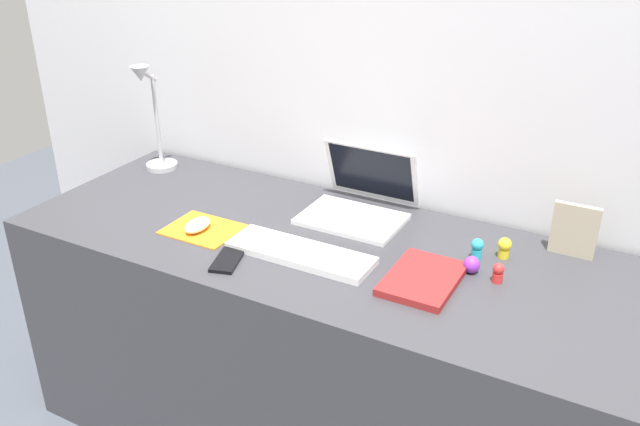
% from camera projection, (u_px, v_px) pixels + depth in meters
% --- Properties ---
extents(back_wall, '(2.97, 0.05, 1.41)m').
position_uv_depth(back_wall, '(371.00, 202.00, 2.22)').
color(back_wall, silver).
rests_on(back_wall, ground_plane).
extents(desk, '(1.77, 0.69, 0.74)m').
position_uv_depth(desk, '(316.00, 346.00, 2.07)').
color(desk, '#38383D').
rests_on(desk, ground_plane).
extents(laptop, '(0.30, 0.28, 0.20)m').
position_uv_depth(laptop, '(361.00, 198.00, 2.04)').
color(laptop, white).
rests_on(laptop, desk).
extents(keyboard, '(0.41, 0.13, 0.02)m').
position_uv_depth(keyboard, '(300.00, 253.00, 1.82)').
color(keyboard, white).
rests_on(keyboard, desk).
extents(mousepad, '(0.21, 0.17, 0.00)m').
position_uv_depth(mousepad, '(203.00, 229.00, 1.96)').
color(mousepad, orange).
rests_on(mousepad, desk).
extents(mouse, '(0.06, 0.10, 0.03)m').
position_uv_depth(mouse, '(197.00, 225.00, 1.95)').
color(mouse, white).
rests_on(mouse, mousepad).
extents(cell_phone, '(0.10, 0.14, 0.01)m').
position_uv_depth(cell_phone, '(228.00, 260.00, 1.79)').
color(cell_phone, black).
rests_on(cell_phone, desk).
extents(desk_lamp, '(0.11, 0.14, 0.38)m').
position_uv_depth(desk_lamp, '(152.00, 121.00, 2.30)').
color(desk_lamp, '#B7B7BC').
rests_on(desk_lamp, desk).
extents(notebook_pad, '(0.17, 0.24, 0.02)m').
position_uv_depth(notebook_pad, '(423.00, 279.00, 1.70)').
color(notebook_pad, maroon).
rests_on(notebook_pad, desk).
extents(picture_frame, '(0.12, 0.02, 0.15)m').
position_uv_depth(picture_frame, '(574.00, 230.00, 1.80)').
color(picture_frame, '#B2A58C').
rests_on(picture_frame, desk).
extents(toy_figurine_purple, '(0.04, 0.04, 0.05)m').
position_uv_depth(toy_figurine_purple, '(472.00, 265.00, 1.74)').
color(toy_figurine_purple, purple).
rests_on(toy_figurine_purple, desk).
extents(toy_figurine_cyan, '(0.03, 0.03, 0.06)m').
position_uv_depth(toy_figurine_cyan, '(477.00, 248.00, 1.80)').
color(toy_figurine_cyan, '#28B7CC').
rests_on(toy_figurine_cyan, desk).
extents(toy_figurine_yellow, '(0.04, 0.04, 0.06)m').
position_uv_depth(toy_figurine_yellow, '(504.00, 247.00, 1.81)').
color(toy_figurine_yellow, yellow).
rests_on(toy_figurine_yellow, desk).
extents(toy_figurine_red, '(0.03, 0.03, 0.05)m').
position_uv_depth(toy_figurine_red, '(498.00, 272.00, 1.69)').
color(toy_figurine_red, red).
rests_on(toy_figurine_red, desk).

